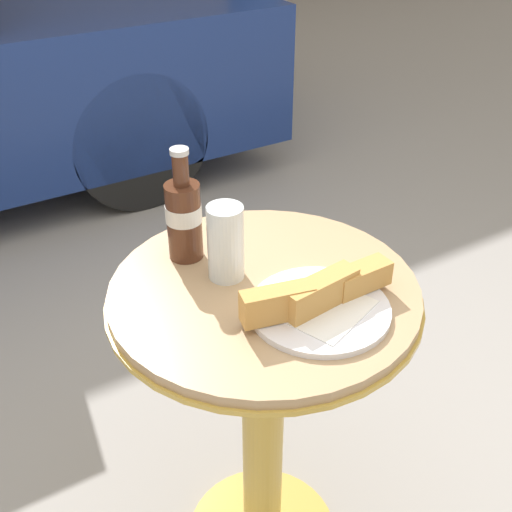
% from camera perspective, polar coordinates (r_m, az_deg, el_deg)
% --- Properties ---
extents(bistro_table, '(0.59, 0.59, 0.76)m').
position_cam_1_polar(bistro_table, '(1.33, 0.65, -10.93)').
color(bistro_table, gold).
rests_on(bistro_table, ground_plane).
extents(cola_bottle_left, '(0.07, 0.07, 0.23)m').
position_cam_1_polar(cola_bottle_left, '(1.22, -6.44, 3.54)').
color(cola_bottle_left, '#4C2819').
rests_on(cola_bottle_left, bistro_table).
extents(drinking_glass, '(0.07, 0.07, 0.15)m').
position_cam_1_polar(drinking_glass, '(1.17, -2.70, 0.93)').
color(drinking_glass, black).
rests_on(drinking_glass, bistro_table).
extents(lunch_plate_near, '(0.29, 0.25, 0.07)m').
position_cam_1_polar(lunch_plate_near, '(1.11, 5.60, -3.94)').
color(lunch_plate_near, white).
rests_on(lunch_plate_near, bistro_table).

